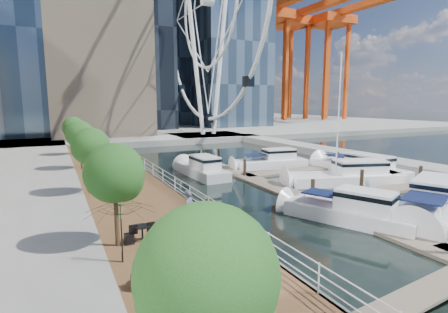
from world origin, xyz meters
TOP-DOWN VIEW (x-y plane):
  - ground at (0.00, 0.00)m, footprint 520.00×520.00m
  - boardwalk at (-9.00, 15.00)m, footprint 6.00×60.00m
  - seawall at (-6.00, 15.00)m, footprint 0.25×60.00m
  - land_far at (0.00, 102.00)m, footprint 200.00×114.00m
  - breakwater at (20.00, 20.00)m, footprint 4.00×60.00m
  - pier at (14.00, 52.00)m, footprint 14.00×12.00m
  - railing at (-6.10, 15.00)m, footprint 0.10×60.00m
  - floating_docks at (7.97, 9.98)m, footprint 16.00×34.00m
  - ferris_wheel at (14.00, 52.00)m, footprint 5.80×45.60m
  - port_cranes at (67.67, 95.67)m, footprint 40.00×52.00m
  - street_trees at (-11.40, 14.00)m, footprint 2.60×42.60m
  - cafe_tables at (-10.40, -2.00)m, footprint 2.50×13.70m
  - yacht_foreground at (8.64, 2.82)m, footprint 12.00×7.77m
  - pedestrian_near at (-7.74, 4.71)m, footprint 0.84×0.82m
  - pedestrian_mid at (-8.42, 17.08)m, footprint 1.14×1.20m
  - pedestrian_far at (-9.33, 31.84)m, footprint 0.97×0.43m
  - moored_yachts at (8.76, 11.34)m, footprint 18.25×31.24m
  - cafe_seating at (-10.88, -3.46)m, footprint 4.24×16.96m

SIDE VIEW (x-z plane):
  - ground at x=0.00m, z-range 0.00..0.00m
  - yacht_foreground at x=8.64m, z-range -1.07..1.07m
  - moored_yachts at x=8.76m, z-range -5.75..5.75m
  - floating_docks at x=7.97m, z-range -0.81..1.79m
  - boardwalk at x=-9.00m, z-range 0.00..1.00m
  - seawall at x=-6.00m, z-range 0.00..1.00m
  - land_far at x=0.00m, z-range 0.00..1.00m
  - breakwater at x=20.00m, z-range 0.00..1.00m
  - pier at x=14.00m, z-range 0.00..1.00m
  - cafe_tables at x=-10.40m, z-range 1.00..1.74m
  - railing at x=-6.10m, z-range 1.00..2.05m
  - pedestrian_far at x=-9.33m, z-range 1.00..2.64m
  - pedestrian_near at x=-7.74m, z-range 1.00..2.95m
  - pedestrian_mid at x=-8.42m, z-range 1.00..2.96m
  - cafe_seating at x=-10.88m, z-range 0.89..3.40m
  - street_trees at x=-11.40m, z-range 1.99..6.59m
  - port_cranes at x=67.67m, z-range 1.00..39.00m
  - ferris_wheel at x=14.00m, z-range 2.02..49.82m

